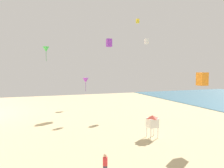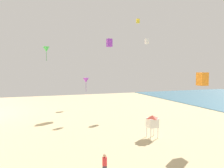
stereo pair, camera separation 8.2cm
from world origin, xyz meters
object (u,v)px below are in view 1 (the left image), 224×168
(kite_orange_box, at_px, (202,79))
(kite_purple_box, at_px, (109,43))
(kite_yellow_box, at_px, (138,21))
(kite_green_delta, at_px, (46,49))
(kite_white_box, at_px, (146,41))
(kite_flyer, at_px, (105,164))
(lifeguard_stand, at_px, (152,121))
(kite_purple_delta, at_px, (86,80))

(kite_orange_box, bearing_deg, kite_purple_box, 99.76)
(kite_purple_box, distance_m, kite_orange_box, 22.21)
(kite_yellow_box, relative_size, kite_green_delta, 0.35)
(kite_orange_box, relative_size, kite_green_delta, 0.59)
(kite_white_box, relative_size, kite_green_delta, 0.39)
(kite_flyer, height_order, kite_yellow_box, kite_yellow_box)
(kite_white_box, bearing_deg, kite_green_delta, 176.73)
(lifeguard_stand, height_order, kite_green_delta, kite_green_delta)
(kite_orange_box, height_order, kite_green_delta, kite_green_delta)
(kite_yellow_box, height_order, kite_white_box, kite_yellow_box)
(kite_flyer, height_order, lifeguard_stand, lifeguard_stand)
(kite_flyer, distance_m, kite_white_box, 29.28)
(kite_white_box, relative_size, kite_orange_box, 0.66)
(kite_purple_box, bearing_deg, kite_green_delta, -168.81)
(kite_yellow_box, distance_m, kite_green_delta, 19.64)
(kite_purple_box, relative_size, kite_yellow_box, 1.81)
(kite_purple_delta, bearing_deg, kite_yellow_box, -18.04)
(lifeguard_stand, distance_m, kite_yellow_box, 25.74)
(kite_purple_box, bearing_deg, kite_purple_delta, 141.66)
(kite_yellow_box, xyz_separation_m, kite_white_box, (0.24, -3.32, -4.61))
(lifeguard_stand, xyz_separation_m, kite_orange_box, (4.90, -2.17, 4.84))
(kite_yellow_box, xyz_separation_m, kite_green_delta, (-18.32, -2.26, -6.72))
(kite_flyer, xyz_separation_m, kite_white_box, (15.45, 21.57, 12.39))
(lifeguard_stand, height_order, kite_purple_delta, kite_purple_delta)
(kite_yellow_box, height_order, kite_green_delta, kite_yellow_box)
(kite_green_delta, bearing_deg, kite_yellow_box, 7.03)
(kite_flyer, distance_m, kite_purple_box, 29.27)
(kite_yellow_box, bearing_deg, kite_orange_box, -97.24)
(lifeguard_stand, relative_size, kite_white_box, 2.68)
(kite_green_delta, bearing_deg, kite_white_box, -3.27)
(kite_flyer, height_order, kite_green_delta, kite_green_delta)
(kite_orange_box, relative_size, kite_purple_delta, 0.51)
(kite_white_box, relative_size, kite_purple_delta, 0.33)
(kite_purple_delta, distance_m, kite_green_delta, 11.25)
(kite_flyer, bearing_deg, kite_yellow_box, -96.94)
(lifeguard_stand, xyz_separation_m, kite_white_box, (7.79, 15.31, 11.47))
(kite_flyer, relative_size, lifeguard_stand, 0.64)
(kite_flyer, distance_m, kite_yellow_box, 33.76)
(kite_flyer, bearing_deg, kite_white_box, -101.13)
(kite_orange_box, distance_m, kite_purple_delta, 25.39)
(kite_flyer, distance_m, lifeguard_stand, 9.94)
(lifeguard_stand, height_order, kite_purple_box, kite_purple_box)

